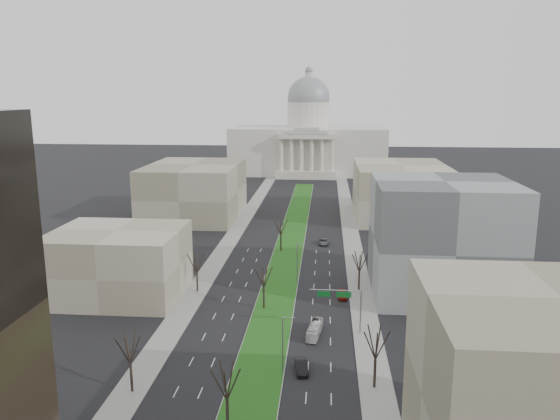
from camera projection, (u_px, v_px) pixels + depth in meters
The scene contains 24 objects.
ground at pixel (288, 251), 146.23m from camera, with size 600.00×600.00×0.00m, color black.
median at pixel (288, 252), 145.22m from camera, with size 8.00×222.03×0.20m.
sidewalk_left at pixel (203, 281), 123.31m from camera, with size 5.00×330.00×0.15m, color gray.
sidewalk_right at pixel (359, 285), 120.41m from camera, with size 5.00×330.00×0.15m, color gray.
capitol at pixel (308, 142), 288.53m from camera, with size 80.00×46.00×55.00m.
building_beige_left at pixel (119, 263), 113.39m from camera, with size 26.00×22.00×14.00m, color gray.
building_tan_right at pixel (551, 400), 55.46m from camera, with size 26.00×24.00×22.00m, color gray.
building_grey_right at pixel (442, 238), 113.62m from camera, with size 28.00×26.00×24.00m, color #575A5C.
building_far_left at pixel (194, 191), 186.21m from camera, with size 30.00×40.00×18.00m, color gray.
building_far_right at pixel (400, 191), 185.28m from camera, with size 30.00×40.00×18.00m, color gray.
tree_left_mid at pixel (129, 346), 76.04m from camera, with size 5.40×5.40×9.72m.
tree_left_far at pixel (197, 261), 115.04m from camera, with size 5.28×5.28×9.50m.
tree_right_mid at pixel (376, 342), 77.06m from camera, with size 5.52×5.52×9.94m.
tree_right_far at pixel (360, 261), 116.16m from camera, with size 5.04×5.04×9.07m.
tree_median_a at pixel (227, 380), 66.99m from camera, with size 5.40×5.40×9.72m.
tree_median_b at pixel (264, 275), 105.96m from camera, with size 5.40×5.40×9.72m.
tree_median_c at pixel (281, 226), 144.92m from camera, with size 5.40×5.40×9.72m.
streetlamp_median_b at pixel (283, 344), 81.58m from camera, with size 1.90×0.20×9.16m.
streetlamp_median_c at pixel (297, 263), 120.55m from camera, with size 1.90×0.20×9.16m.
mast_arm_signs at pixel (345, 301), 95.14m from camera, with size 9.12×0.24×8.09m.
car_black at pixel (301, 366), 83.10m from camera, with size 1.78×5.10×1.68m, color black.
car_red at pixel (342, 295), 112.83m from camera, with size 1.84×4.53×1.31m, color maroon.
car_grey_far at pixel (324, 242), 152.92m from camera, with size 2.54×5.52×1.53m, color #505458.
box_van at pixel (315, 330), 95.33m from camera, with size 1.81×7.74×2.16m, color silver.
Camera 1 is at (9.71, -20.32, 41.57)m, focal length 35.00 mm.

